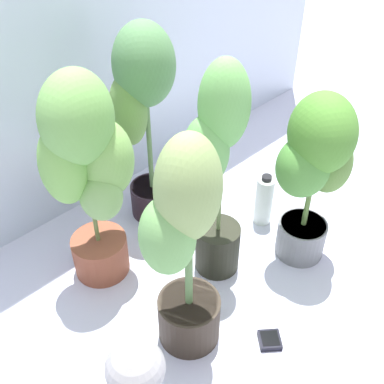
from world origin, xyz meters
TOP-DOWN VIEW (x-y plane):
  - ground_plane at (0.00, 0.00)m, footprint 8.00×8.00m
  - potted_plant_front_right at (0.33, -0.10)m, footprint 0.37×0.37m
  - potted_plant_back_center at (0.03, 0.56)m, footprint 0.29×0.27m
  - potted_plant_front_left at (-0.33, -0.06)m, footprint 0.34×0.28m
  - potted_plant_back_left at (-0.34, 0.42)m, footprint 0.41×0.31m
  - potted_plant_center at (-0.01, 0.11)m, footprint 0.27×0.23m
  - hygrometer_box at (-0.13, -0.30)m, footprint 0.11×0.11m
  - floor_fan at (-0.64, -0.18)m, footprint 0.21×0.21m
  - nutrient_bottle at (0.37, 0.14)m, footprint 0.08×0.08m

SIDE VIEW (x-z plane):
  - ground_plane at x=0.00m, z-range 0.00..0.00m
  - hygrometer_box at x=-0.13m, z-range 0.00..0.03m
  - nutrient_bottle at x=0.37m, z-range -0.01..0.26m
  - floor_fan at x=-0.64m, z-range 0.06..0.44m
  - potted_plant_front_right at x=0.33m, z-range 0.09..0.86m
  - potted_plant_front_left at x=-0.33m, z-range 0.04..0.93m
  - potted_plant_center at x=-0.01m, z-range 0.06..1.00m
  - potted_plant_back_left at x=-0.34m, z-range 0.08..0.99m
  - potted_plant_back_center at x=0.03m, z-range 0.12..1.05m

